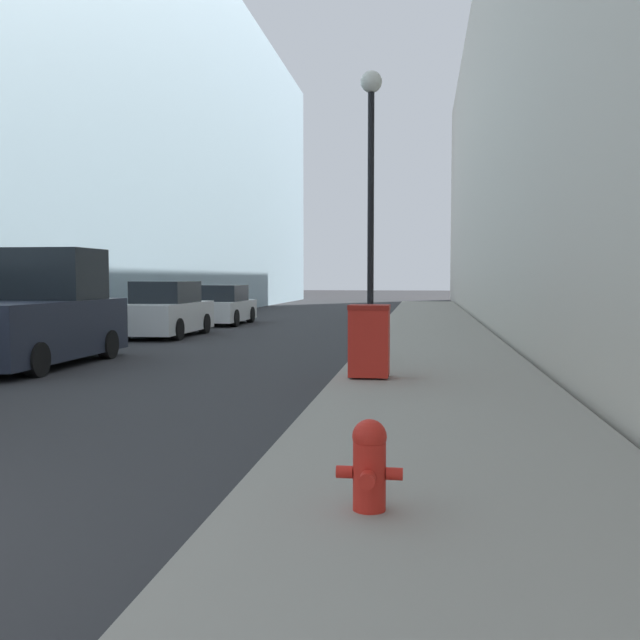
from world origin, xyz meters
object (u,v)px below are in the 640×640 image
at_px(parked_sedan_far, 223,306).
at_px(lamppost, 371,176).
at_px(pickup_truck, 39,318).
at_px(trash_bin, 369,340).
at_px(parked_sedan_near, 166,311).
at_px(fire_hydrant, 369,463).

bearing_deg(parked_sedan_far, lamppost, -62.26).
bearing_deg(lamppost, parked_sedan_far, 117.74).
bearing_deg(pickup_truck, trash_bin, -14.89).
bearing_deg(parked_sedan_near, trash_bin, -52.97).
distance_m(lamppost, parked_sedan_far, 14.64).
relative_size(fire_hydrant, trash_bin, 0.54).
bearing_deg(trash_bin, lamppost, 93.79).
height_order(pickup_truck, parked_sedan_far, pickup_truck).
height_order(trash_bin, lamppost, lamppost).
relative_size(lamppost, pickup_truck, 1.18).
xyz_separation_m(lamppost, parked_sedan_near, (-6.79, 6.90, -3.03)).
bearing_deg(pickup_truck, parked_sedan_far, 89.41).
relative_size(lamppost, parked_sedan_near, 1.32).
height_order(fire_hydrant, pickup_truck, pickup_truck).
distance_m(trash_bin, lamppost, 3.82).
bearing_deg(trash_bin, parked_sedan_far, 114.47).
bearing_deg(lamppost, parked_sedan_near, 134.55).
bearing_deg(trash_bin, pickup_truck, 165.11).
bearing_deg(parked_sedan_far, parked_sedan_near, -91.35).
height_order(fire_hydrant, parked_sedan_near, parked_sedan_near).
distance_m(fire_hydrant, trash_bin, 6.81).
bearing_deg(fire_hydrant, pickup_truck, 130.83).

